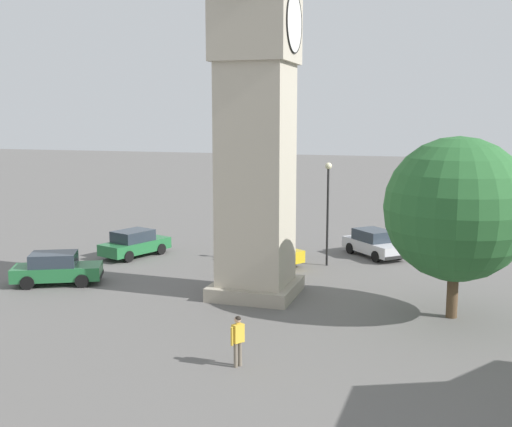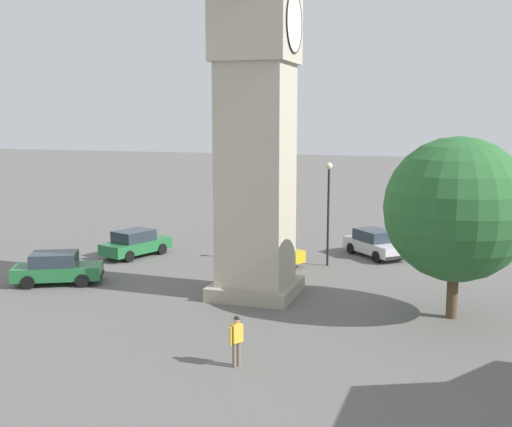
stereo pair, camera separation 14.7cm
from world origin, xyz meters
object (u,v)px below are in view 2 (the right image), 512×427
car_silver_kerb (57,268)px  car_blue_kerb (136,243)px  clock_tower (256,43)px  pedestrian (236,336)px  car_red_corner (375,243)px  tree (456,209)px  car_white_side (269,250)px  lamp_post (328,198)px

car_silver_kerb → car_blue_kerb: bearing=-6.1°
clock_tower → car_blue_kerb: (5.35, 8.95, -10.25)m
car_silver_kerb → pedestrian: size_ratio=2.63×
car_silver_kerb → car_red_corner: (10.60, -13.76, 0.00)m
car_blue_kerb → car_silver_kerb: 6.51m
car_silver_kerb → car_red_corner: bearing=-52.4°
clock_tower → pedestrian: 12.94m
pedestrian → tree: 10.36m
car_white_side → tree: size_ratio=0.61×
car_white_side → pedestrian: 14.36m
pedestrian → tree: tree is taller
tree → car_silver_kerb: bearing=91.3°
clock_tower → car_blue_kerb: 14.63m
car_blue_kerb → pedestrian: (-13.34, -10.85, 0.25)m
car_silver_kerb → pedestrian: 13.44m
car_white_side → tree: 12.29m
car_white_side → lamp_post: (0.48, -3.16, 2.90)m
tree → car_red_corner: bearing=23.0°
car_blue_kerb → car_red_corner: bearing=-72.5°
clock_tower → lamp_post: clock_tower is taller
car_blue_kerb → car_red_corner: (4.13, -13.07, 0.00)m
car_blue_kerb → tree: size_ratio=0.62×
car_silver_kerb → tree: size_ratio=0.62×
clock_tower → car_silver_kerb: (-1.12, 9.65, -10.25)m
car_white_side → lamp_post: size_ratio=0.79×
clock_tower → pedestrian: bearing=-166.7°
car_red_corner → pedestrian: 17.61m
car_silver_kerb → car_white_side: 11.06m
lamp_post → car_white_side: bearing=98.5°
car_blue_kerb → car_silver_kerb: (-6.47, 0.69, 0.00)m
tree → car_blue_kerb: bearing=70.8°
car_white_side → car_red_corner: bearing=-57.0°
clock_tower → lamp_post: bearing=-16.7°
car_blue_kerb → car_silver_kerb: same height
clock_tower → lamp_post: 10.01m
car_white_side → tree: tree is taller
car_blue_kerb → tree: bearing=-109.2°
clock_tower → pedestrian: size_ratio=11.19×
tree → lamp_post: size_ratio=1.30×
clock_tower → tree: size_ratio=2.62×
car_white_side → clock_tower: bearing=-168.7°
car_blue_kerb → lamp_post: 11.35m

